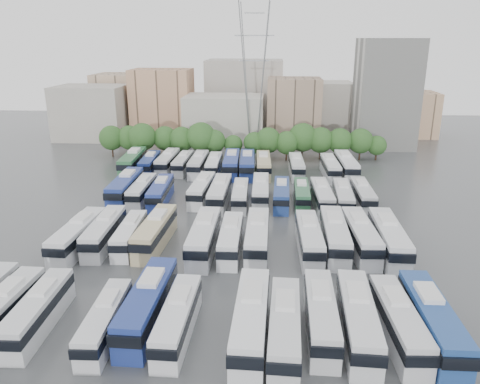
# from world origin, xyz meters

# --- Properties ---
(ground) EXTENTS (220.00, 220.00, 0.00)m
(ground) POSITION_xyz_m (0.00, 0.00, 0.00)
(ground) COLOR #424447
(ground) RESTS_ON ground
(tree_line) EXTENTS (64.76, 7.94, 8.29)m
(tree_line) POSITION_xyz_m (-1.56, 42.10, 4.38)
(tree_line) COLOR black
(tree_line) RESTS_ON ground
(city_buildings) EXTENTS (102.00, 35.00, 20.00)m
(city_buildings) POSITION_xyz_m (-7.46, 71.86, 7.87)
(city_buildings) COLOR #9E998E
(city_buildings) RESTS_ON ground
(apartment_tower) EXTENTS (14.00, 14.00, 26.00)m
(apartment_tower) POSITION_xyz_m (34.00, 58.00, 13.00)
(apartment_tower) COLOR silver
(apartment_tower) RESTS_ON ground
(electricity_pylon) EXTENTS (9.00, 6.91, 33.83)m
(electricity_pylon) POSITION_xyz_m (2.00, 50.00, 18.66)
(electricity_pylon) COLOR slate
(electricity_pylon) RESTS_ON ground
(bus_r0_s1) EXTENTS (2.90, 12.19, 3.81)m
(bus_r0_s1) POSITION_xyz_m (-18.11, -24.51, 1.87)
(bus_r0_s1) COLOR silver
(bus_r0_s1) RESTS_ON ground
(bus_r0_s2) EXTENTS (2.94, 11.78, 3.67)m
(bus_r0_s2) POSITION_xyz_m (-14.79, -24.20, 1.80)
(bus_r0_s2) COLOR silver
(bus_r0_s2) RESTS_ON ground
(bus_r0_s4) EXTENTS (2.73, 10.89, 3.39)m
(bus_r0_s4) POSITION_xyz_m (-8.12, -25.06, 1.67)
(bus_r0_s4) COLOR silver
(bus_r0_s4) RESTS_ON ground
(bus_r0_s5) EXTENTS (3.19, 13.34, 4.17)m
(bus_r0_s5) POSITION_xyz_m (-4.82, -22.61, 2.04)
(bus_r0_s5) COLOR navy
(bus_r0_s5) RESTS_ON ground
(bus_r0_s6) EXTENTS (2.73, 11.60, 3.62)m
(bus_r0_s6) POSITION_xyz_m (-1.57, -24.44, 1.78)
(bus_r0_s6) COLOR silver
(bus_r0_s6) RESTS_ON ground
(bus_r0_s8) EXTENTS (3.15, 13.33, 4.17)m
(bus_r0_s8) POSITION_xyz_m (5.10, -24.50, 2.04)
(bus_r0_s8) COLOR white
(bus_r0_s8) RESTS_ON ground
(bus_r0_s9) EXTENTS (3.10, 12.46, 3.88)m
(bus_r0_s9) POSITION_xyz_m (8.10, -25.24, 1.91)
(bus_r0_s9) COLOR silver
(bus_r0_s9) RESTS_ON ground
(bus_r0_s10) EXTENTS (2.85, 12.21, 3.82)m
(bus_r0_s10) POSITION_xyz_m (11.47, -23.05, 1.87)
(bus_r0_s10) COLOR silver
(bus_r0_s10) RESTS_ON ground
(bus_r0_s11) EXTENTS (3.31, 12.99, 4.04)m
(bus_r0_s11) POSITION_xyz_m (14.70, -23.66, 1.99)
(bus_r0_s11) COLOR silver
(bus_r0_s11) RESTS_ON ground
(bus_r0_s12) EXTENTS (3.23, 12.24, 3.80)m
(bus_r0_s12) POSITION_xyz_m (18.28, -23.67, 1.87)
(bus_r0_s12) COLOR silver
(bus_r0_s12) RESTS_ON ground
(bus_r0_s13) EXTENTS (3.02, 13.14, 4.11)m
(bus_r0_s13) POSITION_xyz_m (21.24, -23.48, 2.02)
(bus_r0_s13) COLOR navy
(bus_r0_s13) RESTS_ON ground
(bus_r1_s1) EXTENTS (3.21, 12.86, 4.01)m
(bus_r1_s1) POSITION_xyz_m (-18.00, -7.12, 1.97)
(bus_r1_s1) COLOR silver
(bus_r1_s1) RESTS_ON ground
(bus_r1_s2) EXTENTS (3.12, 12.38, 3.86)m
(bus_r1_s2) POSITION_xyz_m (-15.09, -5.60, 1.89)
(bus_r1_s2) COLOR silver
(bus_r1_s2) RESTS_ON ground
(bus_r1_s3) EXTENTS (2.87, 11.12, 3.46)m
(bus_r1_s3) POSITION_xyz_m (-11.66, -5.77, 1.70)
(bus_r1_s3) COLOR silver
(bus_r1_s3) RESTS_ON ground
(bus_r1_s4) EXTENTS (3.31, 12.91, 4.02)m
(bus_r1_s4) POSITION_xyz_m (-8.37, -5.28, 1.97)
(bus_r1_s4) COLOR #C4B486
(bus_r1_s4) RESTS_ON ground
(bus_r1_s6) EXTENTS (2.90, 13.27, 4.16)m
(bus_r1_s6) POSITION_xyz_m (-1.77, -6.56, 2.04)
(bus_r1_s6) COLOR silver
(bus_r1_s6) RESTS_ON ground
(bus_r1_s7) EXTENTS (2.71, 11.86, 3.71)m
(bus_r1_s7) POSITION_xyz_m (1.64, -6.47, 1.82)
(bus_r1_s7) COLOR white
(bus_r1_s7) RESTS_ON ground
(bus_r1_s8) EXTENTS (2.81, 12.85, 4.03)m
(bus_r1_s8) POSITION_xyz_m (4.97, -5.89, 1.98)
(bus_r1_s8) COLOR silver
(bus_r1_s8) RESTS_ON ground
(bus_r1_s10) EXTENTS (3.09, 12.60, 3.93)m
(bus_r1_s10) POSITION_xyz_m (11.56, -5.93, 1.93)
(bus_r1_s10) COLOR silver
(bus_r1_s10) RESTS_ON ground
(bus_r1_s11) EXTENTS (3.09, 13.30, 4.16)m
(bus_r1_s11) POSITION_xyz_m (14.85, -4.94, 2.04)
(bus_r1_s11) COLOR silver
(bus_r1_s11) RESTS_ON ground
(bus_r1_s12) EXTENTS (3.45, 13.17, 4.10)m
(bus_r1_s12) POSITION_xyz_m (18.13, -4.83, 2.01)
(bus_r1_s12) COLOR silver
(bus_r1_s12) RESTS_ON ground
(bus_r1_s13) EXTENTS (3.11, 13.63, 4.27)m
(bus_r1_s13) POSITION_xyz_m (21.49, -5.53, 2.09)
(bus_r1_s13) COLOR silver
(bus_r1_s13) RESTS_ON ground
(bus_r2_s1) EXTENTS (3.26, 13.75, 4.29)m
(bus_r2_s1) POSITION_xyz_m (-17.97, 12.87, 2.11)
(bus_r2_s1) COLOR navy
(bus_r2_s1) RESTS_ON ground
(bus_r2_s2) EXTENTS (2.67, 11.67, 3.65)m
(bus_r2_s2) POSITION_xyz_m (-14.98, 12.16, 1.79)
(bus_r2_s2) COLOR silver
(bus_r2_s2) RESTS_ON ground
(bus_r2_s3) EXTENTS (3.11, 12.06, 3.75)m
(bus_r2_s3) POSITION_xyz_m (-11.63, 11.39, 1.84)
(bus_r2_s3) COLOR navy
(bus_r2_s3) RESTS_ON ground
(bus_r2_s5) EXTENTS (3.25, 12.24, 3.81)m
(bus_r2_s5) POSITION_xyz_m (-5.02, 13.14, 1.87)
(bus_r2_s5) COLOR silver
(bus_r2_s5) RESTS_ON ground
(bus_r2_s6) EXTENTS (2.91, 12.67, 3.97)m
(bus_r2_s6) POSITION_xyz_m (-1.79, 11.31, 1.95)
(bus_r2_s6) COLOR silver
(bus_r2_s6) RESTS_ON ground
(bus_r2_s7) EXTENTS (2.69, 11.07, 3.46)m
(bus_r2_s7) POSITION_xyz_m (1.58, 11.24, 1.70)
(bus_r2_s7) COLOR silver
(bus_r2_s7) RESTS_ON ground
(bus_r2_s8) EXTENTS (2.85, 12.24, 3.83)m
(bus_r2_s8) POSITION_xyz_m (4.84, 13.02, 1.88)
(bus_r2_s8) COLOR silver
(bus_r2_s8) RESTS_ON ground
(bus_r2_s9) EXTENTS (2.76, 11.57, 3.62)m
(bus_r2_s9) POSITION_xyz_m (8.27, 11.94, 1.78)
(bus_r2_s9) COLOR navy
(bus_r2_s9) RESTS_ON ground
(bus_r2_s10) EXTENTS (2.48, 10.91, 3.42)m
(bus_r2_s10) POSITION_xyz_m (11.59, 12.43, 1.68)
(bus_r2_s10) COLOR #2A633E
(bus_r2_s10) RESTS_ON ground
(bus_r2_s11) EXTENTS (3.08, 12.21, 3.80)m
(bus_r2_s11) POSITION_xyz_m (14.75, 11.02, 1.87)
(bus_r2_s11) COLOR silver
(bus_r2_s11) RESTS_ON ground
(bus_r2_s12) EXTENTS (3.10, 12.01, 3.74)m
(bus_r2_s12) POSITION_xyz_m (18.08, 10.99, 1.83)
(bus_r2_s12) COLOR silver
(bus_r2_s12) RESTS_ON ground
(bus_r2_s13) EXTENTS (2.58, 11.64, 3.65)m
(bus_r2_s13) POSITION_xyz_m (21.43, 12.49, 1.79)
(bus_r2_s13) COLOR silver
(bus_r2_s13) RESTS_ON ground
(bus_r3_s0) EXTENTS (3.62, 13.72, 4.26)m
(bus_r3_s0) POSITION_xyz_m (-21.69, 29.76, 2.09)
(bus_r3_s0) COLOR #2A6339
(bus_r3_s0) RESTS_ON ground
(bus_r3_s1) EXTENTS (3.13, 11.80, 3.67)m
(bus_r3_s1) POSITION_xyz_m (-18.15, 29.55, 1.80)
(bus_r3_s1) COLOR navy
(bus_r3_s1) RESTS_ON ground
(bus_r3_s2) EXTENTS (2.89, 12.45, 3.89)m
(bus_r3_s2) POSITION_xyz_m (-14.76, 30.95, 1.91)
(bus_r3_s2) COLOR silver
(bus_r3_s2) RESTS_ON ground
(bus_r3_s3) EXTENTS (2.71, 11.39, 3.56)m
(bus_r3_s3) POSITION_xyz_m (-11.55, 30.65, 1.75)
(bus_r3_s3) COLOR silver
(bus_r3_s3) RESTS_ON ground
(bus_r3_s4) EXTENTS (2.71, 12.29, 3.85)m
(bus_r3_s4) POSITION_xyz_m (-8.18, 29.66, 1.89)
(bus_r3_s4) COLOR silver
(bus_r3_s4) RESTS_ON ground
(bus_r3_s5) EXTENTS (2.75, 11.57, 3.62)m
(bus_r3_s5) POSITION_xyz_m (-5.03, 29.48, 1.77)
(bus_r3_s5) COLOR white
(bus_r3_s5) RESTS_ON ground
(bus_r3_s6) EXTENTS (3.43, 13.42, 4.18)m
(bus_r3_s6) POSITION_xyz_m (-1.49, 29.76, 2.05)
(bus_r3_s6) COLOR navy
(bus_r3_s6) RESTS_ON ground
(bus_r3_s7) EXTENTS (3.42, 13.31, 4.14)m
(bus_r3_s7) POSITION_xyz_m (1.69, 29.53, 2.03)
(bus_r3_s7) COLOR navy
(bus_r3_s7) RESTS_ON ground
(bus_r3_s8) EXTENTS (3.33, 12.76, 3.97)m
(bus_r3_s8) POSITION_xyz_m (4.91, 29.61, 1.95)
(bus_r3_s8) COLOR tan
(bus_r3_s8) RESTS_ON ground
(bus_r3_s10) EXTENTS (2.91, 11.93, 3.72)m
(bus_r3_s10) POSITION_xyz_m (11.47, 29.56, 1.83)
(bus_r3_s10) COLOR silver
(bus_r3_s10) RESTS_ON ground
(bus_r3_s12) EXTENTS (3.07, 12.19, 3.80)m
(bus_r3_s12) POSITION_xyz_m (18.02, 28.90, 1.86)
(bus_r3_s12) COLOR silver
(bus_r3_s12) RESTS_ON ground
(bus_r3_s13) EXTENTS (3.40, 13.59, 4.24)m
(bus_r3_s13) POSITION_xyz_m (21.22, 29.85, 2.08)
(bus_r3_s13) COLOR silver
(bus_r3_s13) RESTS_ON ground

